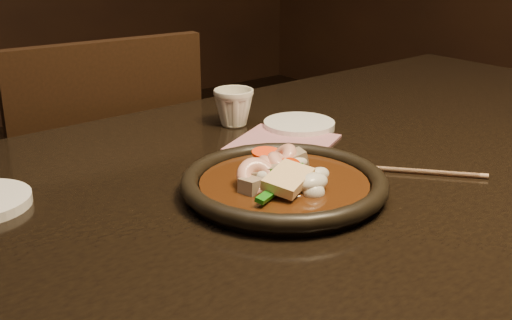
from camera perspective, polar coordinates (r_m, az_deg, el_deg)
table at (r=1.02m, az=8.45°, el=-4.18°), size 1.60×0.90×0.75m
chair at (r=1.50m, az=-13.75°, el=-4.43°), size 0.46×0.46×0.88m
plate at (r=0.86m, az=2.51°, el=-2.18°), size 0.28×0.28×0.03m
stirfry at (r=0.86m, az=2.39°, el=-1.69°), size 0.15×0.17×0.06m
soy_dish at (r=0.95m, az=6.62°, el=-0.43°), size 0.09×0.09×0.01m
saucer_right at (r=1.14m, az=3.86°, el=3.13°), size 0.13×0.13×0.01m
tea_cup at (r=1.14m, az=-1.99°, el=4.81°), size 0.08×0.08×0.07m
chopsticks at (r=0.96m, az=12.38°, el=-0.85°), size 0.17×0.20×0.01m
napkin at (r=1.06m, az=2.43°, el=1.54°), size 0.20×0.20×0.00m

